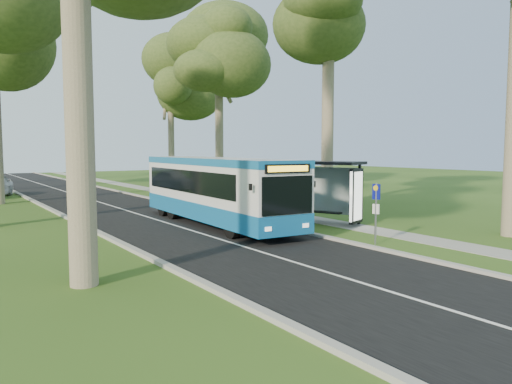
# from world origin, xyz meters

# --- Properties ---
(ground) EXTENTS (120.00, 120.00, 0.00)m
(ground) POSITION_xyz_m (0.00, 0.00, 0.00)
(ground) COLOR #2F4C18
(ground) RESTS_ON ground
(road) EXTENTS (7.00, 100.00, 0.02)m
(road) POSITION_xyz_m (-3.50, 10.00, 0.01)
(road) COLOR black
(road) RESTS_ON ground
(kerb_east) EXTENTS (0.25, 100.00, 0.12)m
(kerb_east) POSITION_xyz_m (0.00, 10.00, 0.06)
(kerb_east) COLOR #9E9B93
(kerb_east) RESTS_ON ground
(kerb_west) EXTENTS (0.25, 100.00, 0.12)m
(kerb_west) POSITION_xyz_m (-7.00, 10.00, 0.06)
(kerb_west) COLOR #9E9B93
(kerb_west) RESTS_ON ground
(centre_line) EXTENTS (0.12, 100.00, 0.00)m
(centre_line) POSITION_xyz_m (-3.50, 10.00, 0.02)
(centre_line) COLOR white
(centre_line) RESTS_ON road
(footpath) EXTENTS (1.50, 100.00, 0.02)m
(footpath) POSITION_xyz_m (3.00, 10.00, 0.01)
(footpath) COLOR gray
(footpath) RESTS_ON ground
(bus) EXTENTS (2.95, 11.58, 3.04)m
(bus) POSITION_xyz_m (-1.78, 3.02, 1.58)
(bus) COLOR silver
(bus) RESTS_ON ground
(bus_stop_sign) EXTENTS (0.11, 0.31, 2.23)m
(bus_stop_sign) POSITION_xyz_m (0.73, -4.28, 1.41)
(bus_stop_sign) COLOR gray
(bus_stop_sign) RESTS_ON ground
(bus_shelter) EXTENTS (2.98, 3.80, 2.88)m
(bus_shelter) POSITION_xyz_m (2.64, 0.04, 2.04)
(bus_shelter) COLOR black
(bus_shelter) RESTS_ON ground
(litter_bin) EXTENTS (0.54, 0.54, 0.95)m
(litter_bin) POSITION_xyz_m (0.69, 1.09, 0.48)
(litter_bin) COLOR black
(litter_bin) RESTS_ON ground
(tree_east_c) EXTENTS (5.20, 5.20, 13.83)m
(tree_east_c) POSITION_xyz_m (6.80, 18.00, 10.25)
(tree_east_c) COLOR #7A6B56
(tree_east_c) RESTS_ON ground
(tree_east_d) EXTENTS (5.20, 5.20, 12.69)m
(tree_east_d) POSITION_xyz_m (8.00, 30.00, 9.42)
(tree_east_d) COLOR #7A6B56
(tree_east_d) RESTS_ON ground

